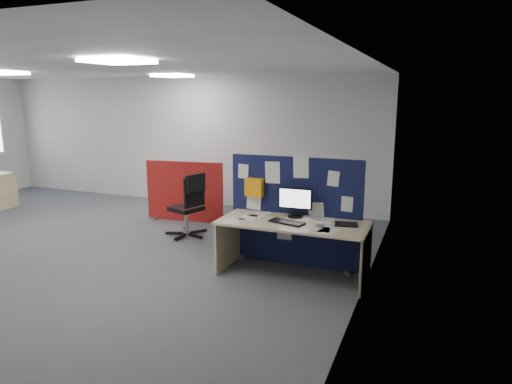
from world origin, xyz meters
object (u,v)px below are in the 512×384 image
(main_desk, at_px, (294,233))
(monitor_main, at_px, (295,201))
(red_divider, at_px, (185,192))
(office_chair, at_px, (190,202))
(navy_divider, at_px, (293,211))

(main_desk, xyz_separation_m, monitor_main, (-0.05, 0.18, 0.39))
(red_divider, height_order, office_chair, red_divider)
(navy_divider, bearing_deg, main_desk, -70.98)
(office_chair, bearing_deg, main_desk, -5.66)
(navy_divider, bearing_deg, monitor_main, -66.73)
(red_divider, bearing_deg, navy_divider, -36.28)
(monitor_main, xyz_separation_m, office_chair, (-2.02, 0.75, -0.35))
(main_desk, distance_m, red_divider, 3.21)
(red_divider, bearing_deg, office_chair, -61.55)
(office_chair, bearing_deg, navy_divider, 2.03)
(monitor_main, distance_m, office_chair, 2.18)
(navy_divider, height_order, monitor_main, navy_divider)
(main_desk, height_order, monitor_main, monitor_main)
(monitor_main, relative_size, red_divider, 0.30)
(main_desk, xyz_separation_m, red_divider, (-2.67, 1.78, -0.02))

